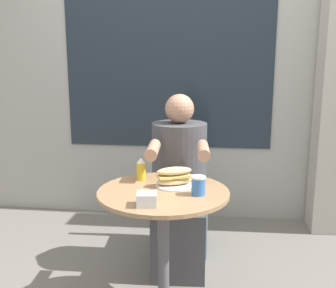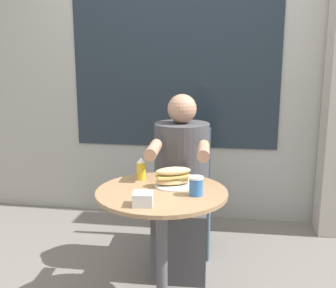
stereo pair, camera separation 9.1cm
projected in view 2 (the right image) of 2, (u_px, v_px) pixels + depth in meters
storefront_wall at (193, 55)px, 3.26m from camera, size 8.00×0.09×2.80m
cafe_table at (162, 226)px, 2.03m from camera, size 0.67×0.67×0.71m
diner_chair at (186, 177)px, 2.87m from camera, size 0.41×0.41×0.87m
seated_diner at (181, 196)px, 2.53m from camera, size 0.38×0.64×1.15m
sandwich_on_plate at (173, 178)px, 2.05m from camera, size 0.20×0.20×0.10m
drink_cup at (196, 186)px, 1.91m from camera, size 0.07×0.07×0.09m
napkin_box at (143, 199)px, 1.78m from camera, size 0.10×0.10×0.06m
condiment_bottle at (141, 169)px, 2.16m from camera, size 0.05×0.05×0.12m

